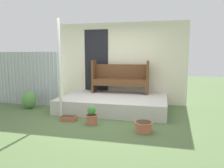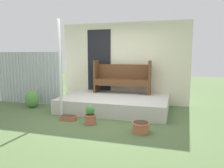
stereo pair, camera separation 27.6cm
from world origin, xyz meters
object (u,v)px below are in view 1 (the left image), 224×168
at_px(bench, 120,77).
at_px(planter_box_rect, 69,118).
at_px(flower_pot_left, 92,116).
at_px(shrub_by_fence, 29,100).
at_px(support_post, 60,69).
at_px(flower_pot_middle, 144,126).

xyz_separation_m(bench, planter_box_rect, (-0.87, -1.95, -0.84)).
xyz_separation_m(bench, flower_pot_left, (-0.25, -2.06, -0.72)).
distance_m(flower_pot_left, shrub_by_fence, 2.48).
bearing_deg(bench, support_post, -125.84).
bearing_deg(shrub_by_fence, flower_pot_left, -23.20).
xyz_separation_m(support_post, planter_box_rect, (0.32, -0.23, -1.16)).
bearing_deg(support_post, flower_pot_middle, -15.39).
height_order(support_post, bench, support_post).
distance_m(support_post, bench, 2.11).
relative_size(flower_pot_left, shrub_by_fence, 0.82).
bearing_deg(shrub_by_fence, bench, 23.25).
height_order(support_post, shrub_by_fence, support_post).
height_order(bench, shrub_by_fence, bench).
xyz_separation_m(bench, shrub_by_fence, (-2.53, -1.09, -0.64)).
distance_m(bench, flower_pot_middle, 2.62).
relative_size(bench, planter_box_rect, 4.58).
distance_m(flower_pot_middle, shrub_by_fence, 3.69).
height_order(flower_pot_left, flower_pot_middle, flower_pot_left).
xyz_separation_m(flower_pot_left, shrub_by_fence, (-2.28, 0.98, 0.08)).
distance_m(planter_box_rect, shrub_by_fence, 1.88).
bearing_deg(shrub_by_fence, flower_pot_middle, -19.36).
height_order(support_post, flower_pot_left, support_post).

